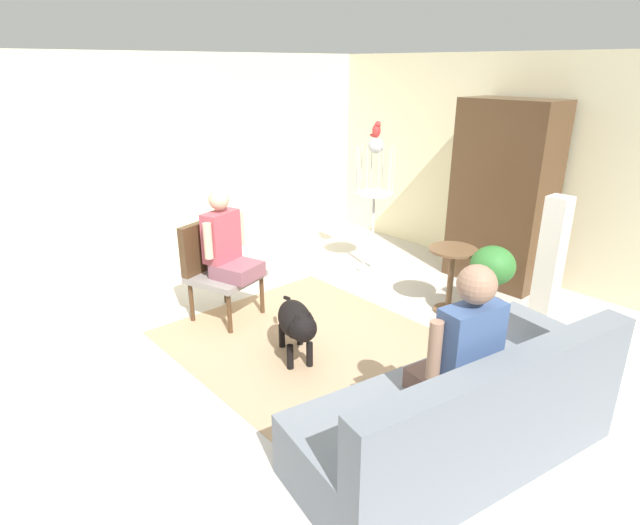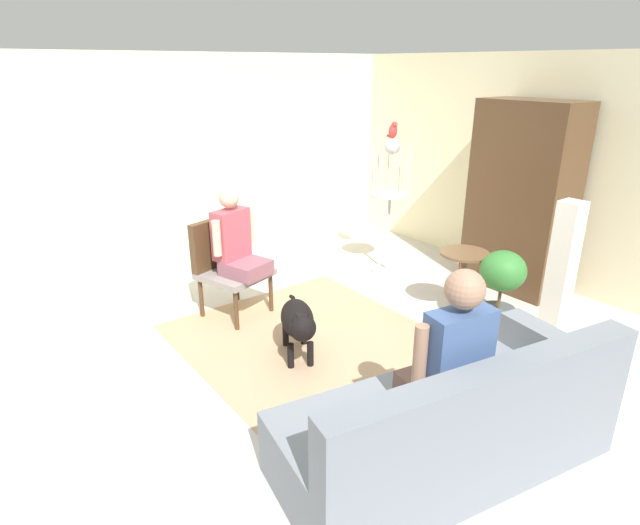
# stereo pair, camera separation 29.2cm
# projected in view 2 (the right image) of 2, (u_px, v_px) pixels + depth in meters

# --- Properties ---
(ground_plane) EXTENTS (7.02, 7.02, 0.00)m
(ground_plane) POSITION_uv_depth(u_px,v_px,m) (335.00, 356.00, 4.52)
(ground_plane) COLOR beige
(back_wall) EXTENTS (6.28, 0.12, 2.50)m
(back_wall) POSITION_uv_depth(u_px,v_px,m) (547.00, 172.00, 5.75)
(back_wall) COLOR beige
(back_wall) RESTS_ON ground
(left_wall) EXTENTS (0.12, 6.45, 2.50)m
(left_wall) POSITION_uv_depth(u_px,v_px,m) (208.00, 161.00, 6.40)
(left_wall) COLOR beige
(left_wall) RESTS_ON ground
(area_rug) EXTENTS (2.95, 2.10, 0.01)m
(area_rug) POSITION_uv_depth(u_px,v_px,m) (333.00, 355.00, 4.52)
(area_rug) COLOR tan
(area_rug) RESTS_ON ground
(couch) EXTENTS (1.25, 2.22, 0.89)m
(couch) POSITION_uv_depth(u_px,v_px,m) (454.00, 424.00, 3.19)
(couch) COLOR slate
(couch) RESTS_ON ground
(armchair) EXTENTS (0.73, 0.74, 0.96)m
(armchair) POSITION_uv_depth(u_px,v_px,m) (225.00, 260.00, 5.16)
(armchair) COLOR #4C331E
(armchair) RESTS_ON ground
(person_on_couch) EXTENTS (0.49, 0.55, 0.91)m
(person_on_couch) POSITION_uv_depth(u_px,v_px,m) (452.00, 353.00, 3.03)
(person_on_couch) COLOR brown
(person_on_armchair) EXTENTS (0.55, 0.53, 0.83)m
(person_on_armchair) POSITION_uv_depth(u_px,v_px,m) (236.00, 241.00, 4.99)
(person_on_armchair) COLOR #8B5462
(round_end_table) EXTENTS (0.47, 0.47, 0.68)m
(round_end_table) POSITION_uv_depth(u_px,v_px,m) (462.00, 276.00, 5.08)
(round_end_table) COLOR brown
(round_end_table) RESTS_ON ground
(dog) EXTENTS (0.80, 0.50, 0.58)m
(dog) POSITION_uv_depth(u_px,v_px,m) (298.00, 321.00, 4.35)
(dog) COLOR black
(dog) RESTS_ON ground
(bird_cage_stand) EXTENTS (0.45, 0.45, 1.59)m
(bird_cage_stand) POSITION_uv_depth(u_px,v_px,m) (390.00, 199.00, 6.05)
(bird_cage_stand) COLOR silver
(bird_cage_stand) RESTS_ON ground
(parrot) EXTENTS (0.17, 0.10, 0.18)m
(parrot) POSITION_uv_depth(u_px,v_px,m) (393.00, 130.00, 5.77)
(parrot) COLOR red
(parrot) RESTS_ON bird_cage_stand
(potted_plant) EXTENTS (0.41, 0.41, 0.83)m
(potted_plant) POSITION_uv_depth(u_px,v_px,m) (501.00, 287.00, 4.69)
(potted_plant) COLOR #4C5156
(potted_plant) RESTS_ON ground
(column_lamp) EXTENTS (0.20, 0.20, 1.35)m
(column_lamp) POSITION_uv_depth(u_px,v_px,m) (560.00, 280.00, 4.37)
(column_lamp) COLOR #4C4742
(column_lamp) RESTS_ON ground
(armoire_cabinet) EXTENTS (1.04, 0.56, 2.03)m
(armoire_cabinet) POSITION_uv_depth(u_px,v_px,m) (522.00, 198.00, 5.62)
(armoire_cabinet) COLOR #4C331E
(armoire_cabinet) RESTS_ON ground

